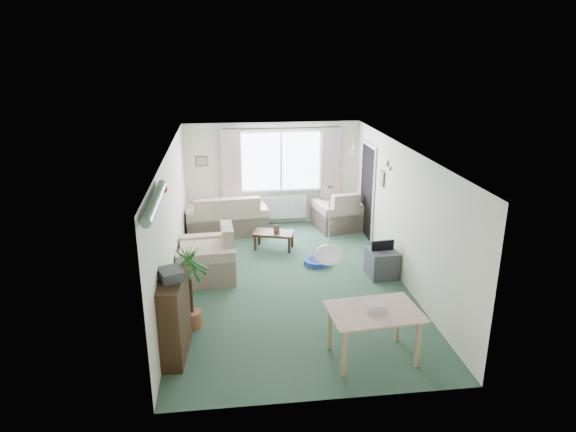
{
  "coord_description": "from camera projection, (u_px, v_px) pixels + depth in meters",
  "views": [
    {
      "loc": [
        -1.07,
        -8.29,
        4.05
      ],
      "look_at": [
        0.0,
        0.3,
        1.15
      ],
      "focal_mm": 32.0,
      "sensor_mm": 36.0,
      "label": 1
    }
  ],
  "objects": [
    {
      "name": "curtain_rod",
      "position": [
        281.0,
        128.0,
        11.48
      ],
      "size": [
        2.6,
        0.03,
        0.03
      ],
      "primitive_type": "cube",
      "color": "black"
    },
    {
      "name": "pet_bed",
      "position": [
        317.0,
        262.0,
        9.94
      ],
      "size": [
        0.68,
        0.68,
        0.1
      ],
      "primitive_type": "cylinder",
      "rotation": [
        0.0,
        0.0,
        0.43
      ],
      "color": "#204B92",
      "rests_on": "ground"
    },
    {
      "name": "wall_picture_back",
      "position": [
        202.0,
        161.0,
        11.57
      ],
      "size": [
        0.28,
        0.03,
        0.22
      ],
      "primitive_type": "cube",
      "color": "brown"
    },
    {
      "name": "gift_box",
      "position": [
        376.0,
        308.0,
        6.77
      ],
      "size": [
        0.27,
        0.21,
        0.12
      ],
      "primitive_type": "cube",
      "rotation": [
        0.0,
        0.0,
        -0.14
      ],
      "color": "silver",
      "rests_on": "dining_table"
    },
    {
      "name": "tinsel_garland",
      "position": [
        155.0,
        201.0,
        6.1
      ],
      "size": [
        1.6,
        1.6,
        0.12
      ],
      "primitive_type": "cylinder",
      "color": "#196626"
    },
    {
      "name": "wall_picture_right",
      "position": [
        382.0,
        178.0,
        10.08
      ],
      "size": [
        0.03,
        0.24,
        0.3
      ],
      "primitive_type": "cube",
      "color": "brown"
    },
    {
      "name": "coffee_table",
      "position": [
        274.0,
        240.0,
        10.66
      ],
      "size": [
        0.91,
        0.68,
        0.37
      ],
      "primitive_type": "cube",
      "rotation": [
        0.0,
        0.0,
        -0.31
      ],
      "color": "black",
      "rests_on": "ground"
    },
    {
      "name": "hifi_box",
      "position": [
        171.0,
        275.0,
        6.68
      ],
      "size": [
        0.39,
        0.43,
        0.14
      ],
      "primitive_type": "cube",
      "rotation": [
        0.0,
        0.0,
        0.37
      ],
      "color": "#323237",
      "rests_on": "bookshelf"
    },
    {
      "name": "ground",
      "position": [
        290.0,
        282.0,
        9.21
      ],
      "size": [
        6.5,
        6.5,
        0.0
      ],
      "primitive_type": "plane",
      "color": "#2A4634"
    },
    {
      "name": "armchair_corner",
      "position": [
        339.0,
        209.0,
        11.8
      ],
      "size": [
        1.17,
        1.13,
        0.9
      ],
      "primitive_type": "cube",
      "rotation": [
        0.0,
        0.0,
        3.33
      ],
      "color": "beige",
      "rests_on": "ground"
    },
    {
      "name": "houseplant",
      "position": [
        190.0,
        286.0,
        7.53
      ],
      "size": [
        0.64,
        0.64,
        1.37
      ],
      "primitive_type": "cylinder",
      "rotation": [
        0.0,
        0.0,
        -0.1
      ],
      "color": "#1D552D",
      "rests_on": "ground"
    },
    {
      "name": "radiator",
      "position": [
        281.0,
        207.0,
        12.11
      ],
      "size": [
        1.2,
        0.1,
        0.55
      ],
      "primitive_type": "cube",
      "color": "white"
    },
    {
      "name": "bauble_cluster_b",
      "position": [
        389.0,
        162.0,
        8.41
      ],
      "size": [
        0.2,
        0.2,
        0.2
      ],
      "primitive_type": "sphere",
      "color": "silver"
    },
    {
      "name": "doorway",
      "position": [
        367.0,
        192.0,
        11.19
      ],
      "size": [
        0.03,
        0.95,
        2.0
      ],
      "primitive_type": "cube",
      "color": "black"
    },
    {
      "name": "photo_frame",
      "position": [
        277.0,
        229.0,
        10.55
      ],
      "size": [
        0.12,
        0.02,
        0.16
      ],
      "primitive_type": "cube",
      "rotation": [
        0.0,
        0.0,
        -0.04
      ],
      "color": "brown",
      "rests_on": "coffee_table"
    },
    {
      "name": "curtain_right",
      "position": [
        331.0,
        170.0,
        11.91
      ],
      "size": [
        0.45,
        0.08,
        2.0
      ],
      "primitive_type": "cube",
      "color": "beige"
    },
    {
      "name": "bauble_cluster_a",
      "position": [
        354.0,
        148.0,
        9.5
      ],
      "size": [
        0.2,
        0.2,
        0.2
      ],
      "primitive_type": "sphere",
      "color": "silver"
    },
    {
      "name": "window",
      "position": [
        281.0,
        161.0,
        11.8
      ],
      "size": [
        1.8,
        0.03,
        1.3
      ],
      "primitive_type": "cube",
      "color": "white"
    },
    {
      "name": "sofa",
      "position": [
        226.0,
        213.0,
        11.53
      ],
      "size": [
        1.86,
        1.1,
        0.89
      ],
      "primitive_type": "cube",
      "rotation": [
        0.0,
        0.0,
        3.23
      ],
      "color": "beige",
      "rests_on": "ground"
    },
    {
      "name": "armchair_left",
      "position": [
        205.0,
        252.0,
        9.26
      ],
      "size": [
        1.08,
        1.14,
        0.97
      ],
      "primitive_type": "cube",
      "rotation": [
        0.0,
        0.0,
        -1.51
      ],
      "color": "#BDA58F",
      "rests_on": "ground"
    },
    {
      "name": "tv_cube",
      "position": [
        382.0,
        263.0,
        9.39
      ],
      "size": [
        0.54,
        0.59,
        0.5
      ],
      "primitive_type": "cube",
      "rotation": [
        0.0,
        0.0,
        0.07
      ],
      "color": "#333438",
      "rests_on": "ground"
    },
    {
      "name": "curtain_left",
      "position": [
        231.0,
        173.0,
        11.64
      ],
      "size": [
        0.45,
        0.08,
        2.0
      ],
      "primitive_type": "cube",
      "color": "beige"
    },
    {
      "name": "bookshelf",
      "position": [
        174.0,
        318.0,
        6.88
      ],
      "size": [
        0.38,
        0.95,
        1.13
      ],
      "primitive_type": "cube",
      "rotation": [
        0.0,
        0.0,
        -0.08
      ],
      "color": "black",
      "rests_on": "ground"
    },
    {
      "name": "dining_table",
      "position": [
        373.0,
        335.0,
        6.9
      ],
      "size": [
        1.17,
        0.83,
        0.69
      ],
      "primitive_type": "cube",
      "rotation": [
        0.0,
        0.0,
        0.08
      ],
      "color": "tan",
      "rests_on": "ground"
    },
    {
      "name": "pendant_lamp",
      "position": [
        328.0,
        255.0,
        6.6
      ],
      "size": [
        0.36,
        0.36,
        0.36
      ],
      "primitive_type": "sphere",
      "color": "white"
    }
  ]
}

